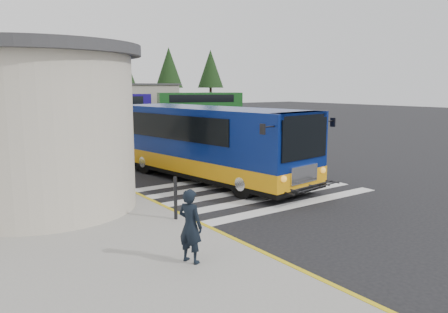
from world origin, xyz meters
TOP-DOWN VIEW (x-y plane):
  - ground at (0.00, 0.00)m, footprint 140.00×140.00m
  - curb_strip at (-4.05, 4.00)m, footprint 0.12×34.00m
  - crosswalk at (-0.50, -0.80)m, footprint 8.00×5.35m
  - depot_building at (6.00, 42.00)m, footprint 26.40×8.40m
  - tree_line at (6.29, 50.00)m, footprint 58.40×4.40m
  - transit_bus at (-0.38, 1.74)m, footprint 4.51×10.69m
  - pedestrian_a at (-5.63, -5.53)m, footprint 0.55×0.66m
  - pedestrian_b at (-6.21, -0.95)m, footprint 0.84×0.91m
  - bollard at (-4.41, -2.73)m, footprint 0.10×0.10m
  - far_bus_a at (5.92, 30.41)m, footprint 10.44×5.28m
  - far_bus_b at (18.97, 32.92)m, footprint 10.59×6.28m

SIDE VIEW (x-z plane):
  - ground at x=0.00m, z-range 0.00..0.00m
  - crosswalk at x=-0.50m, z-range 0.00..0.01m
  - curb_strip at x=-4.05m, z-range 0.00..0.16m
  - bollard at x=-4.41m, z-range 0.15..1.34m
  - pedestrian_b at x=-6.21m, z-range 0.15..1.65m
  - pedestrian_a at x=-5.63m, z-range 0.15..1.71m
  - transit_bus at x=-0.38m, z-range -0.06..2.88m
  - far_bus_a at x=5.92m, z-range 0.39..2.98m
  - far_bus_b at x=18.97m, z-range 0.40..3.04m
  - depot_building at x=6.00m, z-range 0.01..4.21m
  - tree_line at x=6.29m, z-range 1.77..11.77m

